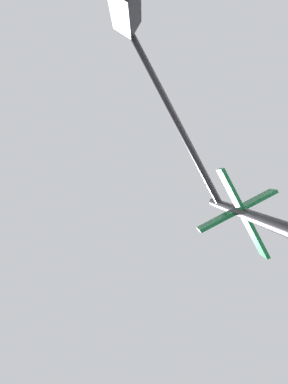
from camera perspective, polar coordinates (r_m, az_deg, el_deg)
The scene contains 1 object.
traffic_signal_near at distance 2.76m, azimuth 10.90°, elevation 18.13°, with size 3.09×2.05×5.89m.
Camera 1 is at (-6.10, -7.58, 1.57)m, focal length 25.72 mm.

